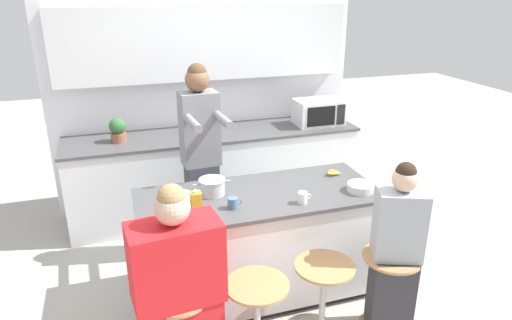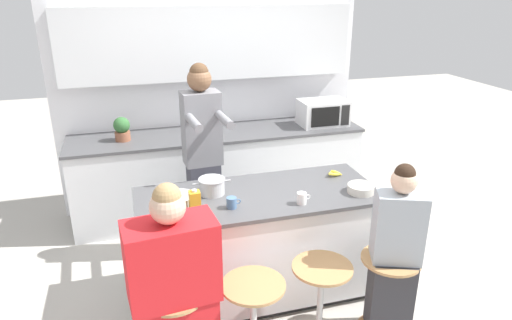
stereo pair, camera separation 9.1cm
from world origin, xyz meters
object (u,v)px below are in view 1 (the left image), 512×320
Objects in this scene: person_wrapped_blanket at (179,296)px; juice_carton at (196,203)px; bar_stool_center_left at (257,317)px; cooking_pot at (212,187)px; microwave at (319,112)px; person_cooking at (201,162)px; kitchen_island at (259,244)px; coffee_cup_near at (303,198)px; coffee_cup_far at (233,203)px; bar_stool_center_right at (323,297)px; banana_bunch at (333,173)px; fruit_bowl at (360,187)px; potted_plant at (118,130)px; person_seated_near at (395,258)px; bar_stool_rightmost at (388,287)px.

juice_carton is (0.23, 0.55, 0.33)m from person_wrapped_blanket.
juice_carton is (-0.27, 0.56, 0.61)m from bar_stool_center_left.
microwave is (1.52, 1.36, 0.11)m from cooking_pot.
cooking_pot is (-0.04, -0.64, 0.04)m from person_cooking.
kitchen_island is at bearing -72.07° from person_cooking.
person_wrapped_blanket is at bearing -111.08° from person_cooking.
person_cooking is at bearing 91.99° from bar_stool_center_left.
coffee_cup_far is at bearing 171.26° from coffee_cup_near.
bar_stool_center_right is 1.09m from banana_bunch.
potted_plant reaches higher than fruit_bowl.
kitchen_island is at bearing 38.14° from person_wrapped_blanket.
coffee_cup_far is 2.17m from microwave.
person_seated_near reaches higher than bar_stool_center_right.
microwave is at bearing 78.86° from bar_stool_rightmost.
kitchen_island is 0.62m from cooking_pot.
microwave is (0.92, 1.71, 0.13)m from coffee_cup_near.
microwave is at bearing 61.70° from coffee_cup_near.
bar_stool_center_right is 1.00× the size of bar_stool_rightmost.
kitchen_island is at bearing 33.56° from coffee_cup_far.
banana_bunch is (0.46, 0.83, 0.55)m from bar_stool_center_right.
person_seated_near is 5.53× the size of potted_plant.
microwave reaches higher than kitchen_island.
person_seated_near is 0.77m from coffee_cup_near.
bar_stool_center_right is (0.25, -0.66, -0.08)m from kitchen_island.
person_seated_near reaches higher than banana_bunch.
juice_carton is at bearing 156.76° from bar_stool_rightmost.
microwave reaches higher than bar_stool_center_left.
coffee_cup_far is at bearing -131.20° from microwave.
coffee_cup_near is 0.20× the size of microwave.
coffee_cup_far is at bearing -146.44° from kitchen_island.
bar_stool_center_left is 1.00m from bar_stool_rightmost.
coffee_cup_far is (0.09, -0.27, -0.02)m from cooking_pot.
coffee_cup_near is 0.99× the size of coffee_cup_far.
bar_stool_center_left is 0.47× the size of person_seated_near.
banana_bunch reaches higher than bar_stool_rightmost.
banana_bunch reaches higher than kitchen_island.
person_cooking is 1.54m from person_wrapped_blanket.
bar_stool_center_left is 0.50m from bar_stool_center_right.
juice_carton is at bearing -162.33° from kitchen_island.
person_cooking is at bearing 147.87° from person_seated_near.
potted_plant is at bearing 122.82° from kitchen_island.
cooking_pot is 2.03× the size of banana_bunch.
kitchen_island is 2.96× the size of bar_stool_rightmost.
banana_bunch is 0.82× the size of juice_carton.
bar_stool_center_right is 0.47× the size of person_seated_near.
person_wrapped_blanket is 13.29× the size of coffee_cup_near.
person_seated_near reaches higher than coffee_cup_far.
coffee_cup_far is 1.01m from banana_bunch.
microwave is at bearing 100.96° from person_seated_near.
coffee_cup_near is (0.01, 0.42, 0.57)m from bar_stool_center_right.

